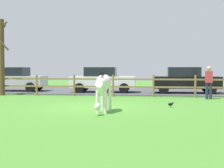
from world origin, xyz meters
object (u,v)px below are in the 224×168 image
zebra (103,86)px  parked_car_black (185,80)px  crow_on_grass (171,104)px  parked_car_white (103,80)px  visitor_near_fence (209,81)px  bare_tree (1,55)px  parked_car_silver (14,79)px

zebra → parked_car_black: size_ratio=0.48×
crow_on_grass → parked_car_white: (-4.08, 7.25, 0.72)m
parked_car_black → visitor_near_fence: bearing=-74.6°
parked_car_black → zebra: bearing=-110.1°
bare_tree → parked_car_white: bare_tree is taller
parked_car_silver → visitor_near_fence: size_ratio=2.50×
bare_tree → zebra: bare_tree is taller
zebra → parked_car_black: bearing=69.9°
parked_car_silver → visitor_near_fence: (11.99, -3.61, 0.06)m
crow_on_grass → visitor_near_fence: (1.93, 3.89, 0.78)m
zebra → bare_tree: bearing=138.0°
zebra → parked_car_silver: parked_car_silver is taller
bare_tree → zebra: size_ratio=2.23×
parked_car_black → visitor_near_fence: 3.56m
parked_car_silver → parked_car_white: 6.00m
zebra → crow_on_grass: zebra is taller
crow_on_grass → parked_car_black: parked_car_black is taller
parked_car_silver → bare_tree: bearing=-77.7°
crow_on_grass → parked_car_black: (0.98, 7.32, 0.72)m
parked_car_silver → parked_car_white: size_ratio=1.00×
bare_tree → zebra: (7.08, -6.37, -1.37)m
parked_car_silver → parked_car_black: 11.05m
zebra → visitor_near_fence: (4.27, 5.68, -0.02)m
parked_car_black → parked_car_white: 5.06m
zebra → parked_car_silver: size_ratio=0.47×
crow_on_grass → parked_car_silver: (-10.07, 7.50, 0.72)m
zebra → visitor_near_fence: visitor_near_fence is taller
parked_car_black → parked_car_white: same height
parked_car_black → bare_tree: bearing=-165.2°
parked_car_white → zebra: bearing=-79.2°
bare_tree → parked_car_black: (10.41, 2.74, -1.45)m
parked_car_silver → parked_car_white: (5.99, -0.24, 0.00)m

